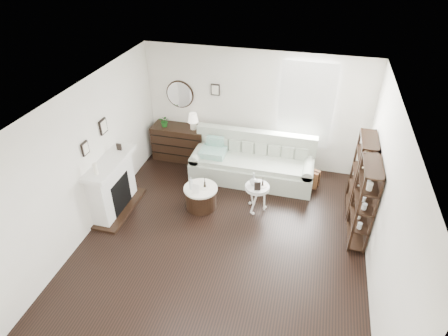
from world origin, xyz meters
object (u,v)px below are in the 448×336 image
(drum_table, at_px, (201,197))
(pedestal_table, at_px, (257,188))
(dresser, at_px, (180,143))
(sofa, at_px, (252,164))

(drum_table, xyz_separation_m, pedestal_table, (1.10, 0.19, 0.29))
(dresser, relative_size, pedestal_table, 2.17)
(dresser, height_order, pedestal_table, dresser)
(dresser, xyz_separation_m, drum_table, (1.05, -1.67, -0.18))
(sofa, bearing_deg, pedestal_table, -74.83)
(sofa, height_order, pedestal_table, sofa)
(sofa, xyz_separation_m, pedestal_table, (0.30, -1.09, 0.19))
(sofa, distance_m, drum_table, 1.52)
(sofa, relative_size, pedestal_table, 4.60)
(sofa, distance_m, dresser, 1.90)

